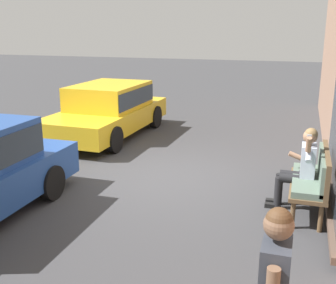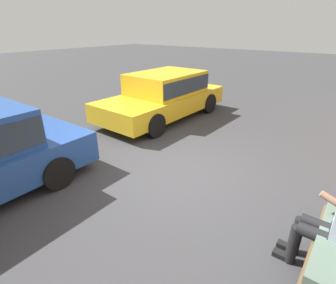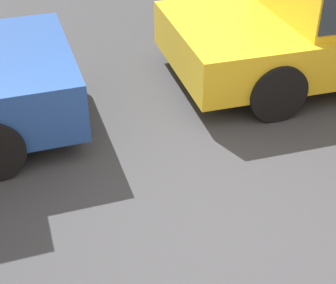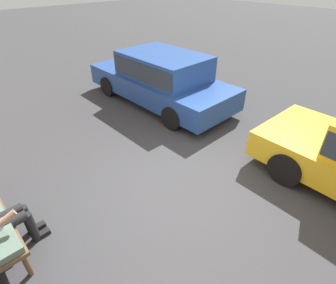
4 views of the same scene
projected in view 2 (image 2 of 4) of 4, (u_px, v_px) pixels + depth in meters
name	position (u px, v px, depth m)	size (l,w,h in m)	color
ground_plane	(176.00, 174.00, 5.19)	(60.00, 60.00, 0.00)	#38383A
person_on_phone	(334.00, 221.00, 2.86)	(0.73, 0.74, 1.37)	black
parked_car_near	(164.00, 93.00, 8.14)	(4.43, 2.01, 1.40)	gold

